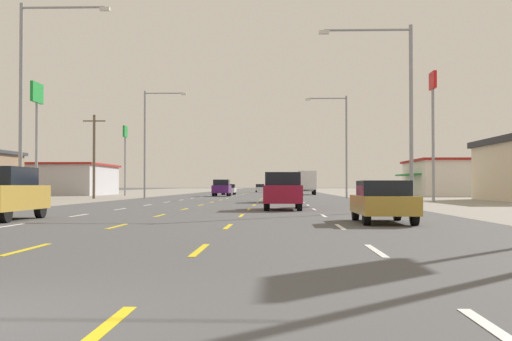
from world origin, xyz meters
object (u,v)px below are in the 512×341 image
Objects in this scene: suv_inner_right_midfar at (280,189)px; suv_inner_left_far at (222,188)px; sedan_inner_left_farthest at (229,189)px; streetlight_left_row_1 at (149,136)px; sedan_far_right_nearest at (383,201)px; suv_inner_right_mid at (283,190)px; suv_far_left_near at (2,193)px; streetlight_right_row_0 at (401,101)px; pole_sign_right_row_1 at (433,110)px; pole_sign_left_row_1 at (37,110)px; streetlight_right_row_1 at (342,139)px; streetlight_left_row_0 at (30,90)px; box_truck_far_right_farther at (306,181)px; pole_sign_left_row_2 at (125,145)px; hatchback_center_turn_distant_a at (260,188)px; hatchback_far_left_distant_b at (227,188)px.

suv_inner_right_midfar is 28.61m from suv_inner_left_far.
streetlight_left_row_1 is (-6.26, -24.87, 5.49)m from sedan_inner_left_farthest.
suv_inner_right_mid is (-3.38, 12.20, 0.27)m from sedan_far_right_nearest.
streetlight_right_row_0 is (16.56, 9.89, 4.60)m from suv_far_left_near.
pole_sign_right_row_1 is 1.04× the size of streetlight_right_row_0.
pole_sign_left_row_1 is 0.94× the size of streetlight_right_row_1.
pole_sign_left_row_1 reaches higher than streetlight_right_row_0.
streetlight_left_row_1 is at bearing 90.12° from streetlight_left_row_0.
sedan_inner_left_farthest is at bearing 87.04° from suv_far_left_near.
box_truck_far_right_farther is at bearing 78.05° from suv_far_left_near.
box_truck_far_right_farther is (3.63, 55.75, 0.81)m from suv_inner_right_mid.
pole_sign_left_row_2 reaches higher than suv_inner_right_mid.
suv_inner_left_far is 0.49× the size of pole_sign_right_row_1.
hatchback_center_turn_distant_a is 0.41× the size of streetlight_right_row_0.
box_truck_far_right_farther reaches higher than suv_inner_left_far.
sedan_far_right_nearest is 46.70m from streetlight_left_row_1.
pole_sign_left_row_1 is at bearing -115.52° from streetlight_left_row_1.
sedan_inner_left_farthest is 16.06m from pole_sign_left_row_2.
sedan_far_right_nearest is at bearing -103.56° from streetlight_right_row_0.
pole_sign_left_row_1 is at bearing -152.46° from streetlight_right_row_1.
pole_sign_left_row_1 reaches higher than box_truck_far_right_farther.
suv_far_left_near is at bearing -101.95° from box_truck_far_right_farther.
streetlight_left_row_0 reaches higher than suv_far_left_near.
pole_sign_left_row_1 reaches higher than suv_inner_left_far.
pole_sign_left_row_1 reaches higher than suv_inner_right_midfar.
streetlight_left_row_0 reaches higher than streetlight_left_row_1.
streetlight_left_row_0 is at bearing -91.69° from hatchback_far_left_distant_b.
suv_far_left_near is at bearing -129.86° from pole_sign_right_row_1.
sedan_far_right_nearest is 0.62× the size of box_truck_far_right_farther.
suv_inner_right_mid is at bearing -126.88° from pole_sign_right_row_1.
suv_inner_right_midfar is (-3.51, 27.84, 0.27)m from sedan_far_right_nearest.
hatchback_center_turn_distant_a is 91.14m from streetlight_right_row_0.
streetlight_left_row_1 reaches higher than sedan_far_right_nearest.
pole_sign_left_row_2 reaches higher than box_truck_far_right_farther.
box_truck_far_right_farther is at bearing 49.35° from suv_inner_left_far.
pole_sign_left_row_1 reaches higher than sedan_far_right_nearest.
streetlight_right_row_1 reaches higher than sedan_far_right_nearest.
suv_inner_right_mid and suv_inner_right_midfar have the same top height.
hatchback_far_left_distant_b is at bearing 89.92° from suv_far_left_near.
suv_inner_left_far is at bearing 81.98° from streetlight_left_row_0.
suv_inner_left_far is at bearing 100.53° from sedan_far_right_nearest.
suv_inner_right_mid is (10.50, 11.02, 0.00)m from suv_far_left_near.
suv_inner_right_midfar is 0.49× the size of pole_sign_right_row_1.
suv_inner_left_far is 16.28m from box_truck_far_right_farther.
pole_sign_right_row_1 is (15.15, -74.00, 6.27)m from hatchback_center_turn_distant_a.
suv_far_left_near is 68.26m from box_truck_far_right_farther.
sedan_far_right_nearest is at bearing -106.46° from pole_sign_right_row_1.
hatchback_center_turn_distant_a is (-7.00, 101.57, 0.03)m from sedan_far_right_nearest.
hatchback_far_left_distant_b reaches higher than sedan_far_right_nearest.
sedan_inner_left_farthest is 1.15× the size of hatchback_far_left_distant_b.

